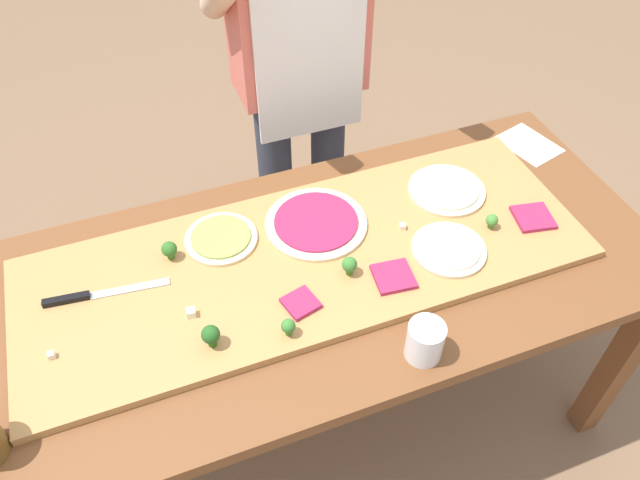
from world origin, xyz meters
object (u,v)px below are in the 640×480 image
at_px(pizza_whole_pesto_green, 221,238).
at_px(cheese_crumble_b, 191,313).
at_px(pizza_whole_beet_magenta, 316,223).
at_px(flour_cup, 425,343).
at_px(cheese_crumble_a, 51,355).
at_px(recipe_note, 529,144).
at_px(prep_table, 316,294).
at_px(chefs_knife, 89,296).
at_px(broccoli_floret_back_left, 288,326).
at_px(broccoli_floret_center_left, 492,221).
at_px(broccoli_floret_front_left, 211,335).
at_px(pizza_slice_near_right, 393,277).
at_px(broccoli_floret_back_right, 169,250).
at_px(pizza_whole_cheese_artichoke, 447,190).
at_px(cook_center, 300,59).
at_px(pizza_whole_white_garlic, 449,249).
at_px(broccoli_floret_front_mid, 349,265).
at_px(pizza_slice_near_left, 301,303).
at_px(pizza_slice_center, 533,217).
at_px(cheese_crumble_c, 403,226).

bearing_deg(pizza_whole_pesto_green, cheese_crumble_b, -120.69).
height_order(pizza_whole_beet_magenta, flour_cup, flour_cup).
bearing_deg(cheese_crumble_b, flour_cup, -30.28).
distance_m(cheese_crumble_a, recipe_note, 1.49).
height_order(prep_table, chefs_knife, chefs_knife).
relative_size(broccoli_floret_back_left, flour_cup, 0.49).
bearing_deg(chefs_knife, broccoli_floret_center_left, -7.65).
relative_size(broccoli_floret_front_left, recipe_note, 0.34).
xyz_separation_m(pizza_slice_near_right, recipe_note, (0.65, 0.36, -0.03)).
distance_m(broccoli_floret_back_right, flour_cup, 0.67).
height_order(pizza_whole_cheese_artichoke, broccoli_floret_back_left, broccoli_floret_back_left).
xyz_separation_m(broccoli_floret_back_left, cheese_crumble_b, (-0.20, 0.13, -0.02)).
xyz_separation_m(pizza_whole_cheese_artichoke, cook_center, (-0.25, 0.53, 0.17)).
xyz_separation_m(cheese_crumble_b, recipe_note, (1.14, 0.30, -0.03)).
relative_size(pizza_whole_white_garlic, broccoli_floret_front_mid, 3.62).
relative_size(pizza_whole_white_garlic, broccoli_floret_back_right, 3.69).
distance_m(broccoli_floret_back_left, flour_cup, 0.31).
relative_size(pizza_slice_near_left, broccoli_floret_front_mid, 1.41).
xyz_separation_m(broccoli_floret_front_left, broccoli_floret_center_left, (0.79, 0.10, -0.01)).
distance_m(pizza_whole_cheese_artichoke, pizza_slice_center, 0.25).
height_order(chefs_knife, cheese_crumble_a, same).
xyz_separation_m(broccoli_floret_front_mid, broccoli_floret_back_left, (-0.20, -0.12, -0.00)).
bearing_deg(broccoli_floret_back_left, recipe_note, 24.35).
bearing_deg(prep_table, cheese_crumble_c, 7.88).
bearing_deg(pizza_slice_near_left, broccoli_floret_back_right, 135.03).
bearing_deg(chefs_knife, pizza_whole_cheese_artichoke, 1.69).
bearing_deg(pizza_whole_cheese_artichoke, flour_cup, -124.22).
relative_size(pizza_slice_center, cheese_crumble_c, 6.19).
relative_size(prep_table, pizza_slice_center, 18.58).
bearing_deg(cheese_crumble_c, pizza_whole_white_garlic, -56.54).
bearing_deg(pizza_whole_pesto_green, pizza_slice_near_right, -37.17).
bearing_deg(cheese_crumble_b, broccoli_floret_back_right, 92.54).
distance_m(prep_table, cheese_crumble_b, 0.36).
bearing_deg(pizza_whole_beet_magenta, prep_table, -110.72).
bearing_deg(prep_table, broccoli_floret_front_mid, -41.05).
bearing_deg(pizza_slice_near_right, cheese_crumble_c, 56.62).
height_order(pizza_whole_pesto_green, pizza_slice_near_left, pizza_whole_pesto_green).
bearing_deg(cheese_crumble_c, chefs_knife, 175.86).
bearing_deg(cheese_crumble_b, broccoli_floret_front_left, -74.82).
bearing_deg(broccoli_floret_front_left, cheese_crumble_b, 105.18).
xyz_separation_m(pizza_whole_pesto_green, cheese_crumble_c, (0.47, -0.13, 0.00)).
relative_size(prep_table, pizza_whole_beet_magenta, 6.64).
distance_m(pizza_whole_white_garlic, broccoli_floret_back_right, 0.72).
bearing_deg(broccoli_floret_front_left, broccoli_floret_center_left, 7.24).
xyz_separation_m(chefs_knife, broccoli_floret_front_mid, (0.62, -0.15, 0.03)).
distance_m(pizza_whole_pesto_green, cook_center, 0.66).
relative_size(pizza_slice_near_right, cheese_crumble_a, 6.29).
height_order(pizza_whole_pesto_green, cheese_crumble_b, cheese_crumble_b).
relative_size(pizza_whole_white_garlic, pizza_slice_near_right, 2.04).
distance_m(chefs_knife, pizza_whole_white_garlic, 0.91).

